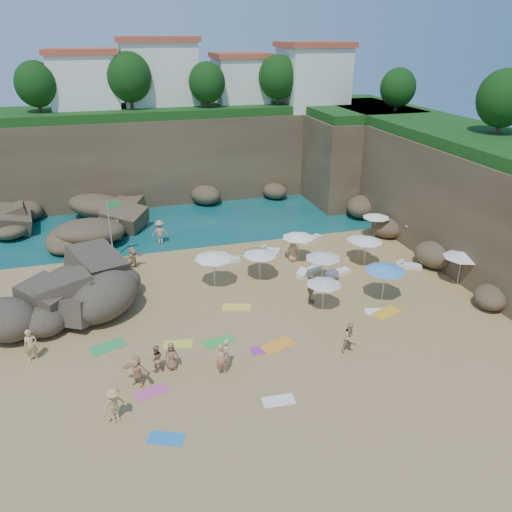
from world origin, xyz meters
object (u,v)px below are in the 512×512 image
object	(u,v)px
flag_pole	(111,222)
person_stand_2	(160,232)
person_stand_0	(31,346)
person_stand_4	(293,250)
person_stand_1	(156,359)
parasol_2	(366,239)
parasol_0	(260,253)
person_stand_5	(133,258)
rock_outcrop	(67,309)
person_stand_3	(311,289)
lounger_0	(227,260)
person_stand_6	(226,354)
parasol_1	(298,235)

from	to	relation	value
flag_pole	person_stand_2	xyz separation A→B (m)	(3.53, 1.97, -1.92)
person_stand_0	person_stand_4	bearing A→B (deg)	11.57
person_stand_1	person_stand_2	xyz separation A→B (m)	(1.97, 16.45, 0.23)
parasol_2	parasol_0	bearing A→B (deg)	-179.32
person_stand_5	parasol_2	bearing A→B (deg)	-45.49
rock_outcrop	person_stand_3	distance (m)	14.90
lounger_0	person_stand_3	xyz separation A→B (m)	(3.59, -7.27, 0.81)
person_stand_4	person_stand_6	size ratio (longest dim) A/B	1.03
person_stand_3	person_stand_6	world-z (taller)	person_stand_3
person_stand_2	person_stand_6	xyz separation A→B (m)	(1.36, -17.18, -0.13)
rock_outcrop	person_stand_1	bearing A→B (deg)	-58.97
flag_pole	person_stand_3	bearing A→B (deg)	-41.77
parasol_0	person_stand_1	bearing A→B (deg)	-133.44
rock_outcrop	person_stand_1	xyz separation A→B (m)	(4.62, -7.68, 0.73)
person_stand_0	person_stand_4	world-z (taller)	person_stand_0
person_stand_2	person_stand_6	size ratio (longest dim) A/B	1.16
person_stand_0	person_stand_5	distance (m)	11.26
lounger_0	person_stand_1	size ratio (longest dim) A/B	1.24
flag_pole	person_stand_6	size ratio (longest dim) A/B	2.73
person_stand_2	parasol_1	bearing A→B (deg)	156.88
person_stand_0	lounger_0	bearing A→B (deg)	23.01
person_stand_3	person_stand_6	bearing A→B (deg)	151.61
lounger_0	person_stand_2	distance (m)	6.56
parasol_1	person_stand_4	xyz separation A→B (m)	(-0.35, 0.05, -1.18)
person_stand_0	person_stand_2	world-z (taller)	person_stand_2
parasol_1	person_stand_0	bearing A→B (deg)	-155.95
lounger_0	person_stand_4	world-z (taller)	person_stand_4
flag_pole	parasol_1	bearing A→B (deg)	-17.97
lounger_0	parasol_0	bearing A→B (deg)	-65.02
person_stand_2	person_stand_3	xyz separation A→B (m)	(7.89, -12.16, -0.01)
lounger_0	person_stand_4	xyz separation A→B (m)	(4.63, -1.18, 0.71)
parasol_1	flag_pole	bearing A→B (deg)	162.03
parasol_0	parasol_2	distance (m)	7.83
person_stand_0	flag_pole	bearing A→B (deg)	56.49
parasol_1	lounger_0	distance (m)	5.46
lounger_0	person_stand_0	distance (m)	15.16
parasol_0	person_stand_0	bearing A→B (deg)	-158.03
lounger_0	person_stand_3	bearing A→B (deg)	-62.41
person_stand_1	person_stand_0	bearing A→B (deg)	-25.92
parasol_1	person_stand_6	size ratio (longest dim) A/B	1.41
parasol_1	person_stand_0	size ratio (longest dim) A/B	1.31
person_stand_3	person_stand_4	xyz separation A→B (m)	(1.04, 6.09, -0.10)
person_stand_6	lounger_0	bearing A→B (deg)	162.17
parasol_2	person_stand_2	xyz separation A→B (m)	(-13.61, 8.17, -1.08)
person_stand_4	lounger_0	bearing A→B (deg)	-165.08
person_stand_3	person_stand_5	world-z (taller)	person_stand_3
rock_outcrop	person_stand_0	xyz separation A→B (m)	(-1.35, -5.04, 0.89)
person_stand_1	parasol_2	bearing A→B (deg)	-154.09
rock_outcrop	person_stand_6	size ratio (longest dim) A/B	4.44
flag_pole	parasol_1	xyz separation A→B (m)	(12.80, -4.15, -0.86)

